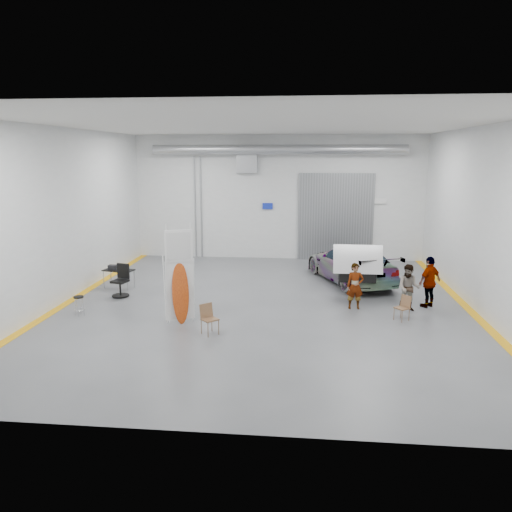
# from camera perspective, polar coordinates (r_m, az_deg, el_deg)

# --- Properties ---
(ground) EXTENTS (16.00, 16.00, 0.00)m
(ground) POSITION_cam_1_polar(r_m,az_deg,el_deg) (17.13, 0.91, -5.70)
(ground) COLOR #55575C
(ground) RESTS_ON ground
(room_shell) EXTENTS (14.02, 16.18, 6.01)m
(room_shell) POSITION_cam_1_polar(r_m,az_deg,el_deg) (18.58, 2.28, 8.45)
(room_shell) COLOR silver
(room_shell) RESTS_ON ground
(sedan_car) EXTENTS (3.82, 5.53, 1.48)m
(sedan_car) POSITION_cam_1_polar(r_m,az_deg,el_deg) (20.52, 10.77, -0.86)
(sedan_car) COLOR silver
(sedan_car) RESTS_ON ground
(person_a) EXTENTS (0.58, 0.40, 1.55)m
(person_a) POSITION_cam_1_polar(r_m,az_deg,el_deg) (16.95, 11.26, -3.39)
(person_a) COLOR #9B7C54
(person_a) RESTS_ON ground
(person_b) EXTENTS (0.90, 0.78, 1.56)m
(person_b) POSITION_cam_1_polar(r_m,az_deg,el_deg) (17.19, 17.07, -3.47)
(person_b) COLOR slate
(person_b) RESTS_ON ground
(person_c) EXTENTS (1.05, 0.96, 1.75)m
(person_c) POSITION_cam_1_polar(r_m,az_deg,el_deg) (17.75, 19.22, -2.81)
(person_c) COLOR #9E4D34
(person_c) RESTS_ON ground
(surfboard_display) EXTENTS (0.81, 0.48, 3.07)m
(surfboard_display) POSITION_cam_1_polar(r_m,az_deg,el_deg) (15.27, -9.06, -3.16)
(surfboard_display) COLOR white
(surfboard_display) RESTS_ON ground
(folding_chair_near) EXTENTS (0.58, 0.65, 0.88)m
(folding_chair_near) POSITION_cam_1_polar(r_m,az_deg,el_deg) (14.51, -5.28, -7.86)
(folding_chair_near) COLOR brown
(folding_chair_near) RESTS_ON ground
(folding_chair_far) EXTENTS (0.51, 0.60, 0.78)m
(folding_chair_far) POSITION_cam_1_polar(r_m,az_deg,el_deg) (16.26, 16.30, -6.24)
(folding_chair_far) COLOR brown
(folding_chair_far) RESTS_ON ground
(shop_stool) EXTENTS (0.33, 0.33, 0.65)m
(shop_stool) POSITION_cam_1_polar(r_m,az_deg,el_deg) (16.98, -19.55, -5.42)
(shop_stool) COLOR black
(shop_stool) RESTS_ON ground
(work_table) EXTENTS (1.24, 0.81, 0.94)m
(work_table) POSITION_cam_1_polar(r_m,az_deg,el_deg) (19.93, -15.59, -1.51)
(work_table) COLOR gray
(work_table) RESTS_ON ground
(office_chair) EXTENTS (0.62, 0.65, 1.16)m
(office_chair) POSITION_cam_1_polar(r_m,az_deg,el_deg) (18.78, -15.21, -2.94)
(office_chair) COLOR black
(office_chair) RESTS_ON ground
(trunk_lid) EXTENTS (1.73, 1.05, 0.04)m
(trunk_lid) POSITION_cam_1_polar(r_m,az_deg,el_deg) (18.11, 11.47, -0.07)
(trunk_lid) COLOR silver
(trunk_lid) RESTS_ON sedan_car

